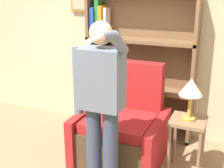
# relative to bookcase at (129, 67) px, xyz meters

# --- Properties ---
(wall_back) EXTENTS (8.00, 0.11, 2.80)m
(wall_back) POSITION_rel_bookcase_xyz_m (0.13, 0.16, 0.48)
(wall_back) COLOR beige
(wall_back) RESTS_ON ground_plane
(bookcase) EXTENTS (1.45, 0.28, 1.94)m
(bookcase) POSITION_rel_bookcase_xyz_m (0.00, 0.00, 0.00)
(bookcase) COLOR brown
(bookcase) RESTS_ON ground_plane
(armchair) EXTENTS (0.99, 0.86, 1.11)m
(armchair) POSITION_rel_bookcase_xyz_m (0.18, -0.69, -0.57)
(armchair) COLOR #4C3823
(armchair) RESTS_ON ground_plane
(person_standing) EXTENTS (0.55, 0.78, 1.69)m
(person_standing) POSITION_rel_bookcase_xyz_m (0.22, -1.39, 0.04)
(person_standing) COLOR #384256
(person_standing) RESTS_ON ground_plane
(side_table) EXTENTS (0.37, 0.37, 0.63)m
(side_table) POSITION_rel_bookcase_xyz_m (0.94, -0.75, -0.43)
(side_table) COLOR #846647
(side_table) RESTS_ON ground_plane
(table_lamp) EXTENTS (0.24, 0.24, 0.45)m
(table_lamp) POSITION_rel_bookcase_xyz_m (0.94, -0.75, 0.05)
(table_lamp) COLOR gold
(table_lamp) RESTS_ON side_table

